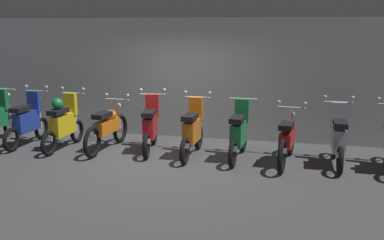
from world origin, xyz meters
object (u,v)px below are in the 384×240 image
(motorbike_slot_7, at_px, (287,139))
(motorbike_slot_6, at_px, (239,134))
(motorbike_slot_4, at_px, (150,127))
(motorbike_slot_8, at_px, (338,138))
(motorbike_slot_1, at_px, (27,122))
(motorbike_slot_3, at_px, (107,127))
(motorbike_slot_2, at_px, (63,123))
(motorbike_slot_5, at_px, (192,131))

(motorbike_slot_7, bearing_deg, motorbike_slot_6, 175.19)
(motorbike_slot_4, distance_m, motorbike_slot_6, 1.91)
(motorbike_slot_7, xyz_separation_m, motorbike_slot_8, (0.95, 0.09, 0.04))
(motorbike_slot_1, xyz_separation_m, motorbike_slot_6, (4.74, -0.04, -0.00))
(motorbike_slot_6, bearing_deg, motorbike_slot_3, 178.39)
(motorbike_slot_1, xyz_separation_m, motorbike_slot_2, (0.95, -0.11, 0.04))
(motorbike_slot_3, bearing_deg, motorbike_slot_7, -2.41)
(motorbike_slot_2, height_order, motorbike_slot_4, same)
(motorbike_slot_4, height_order, motorbike_slot_8, same)
(motorbike_slot_5, bearing_deg, motorbike_slot_2, -178.64)
(motorbike_slot_6, height_order, motorbike_slot_7, motorbike_slot_6)
(motorbike_slot_5, bearing_deg, motorbike_slot_6, 0.01)
(motorbike_slot_4, bearing_deg, motorbike_slot_7, -5.21)
(motorbike_slot_6, height_order, motorbike_slot_8, motorbike_slot_8)
(motorbike_slot_6, bearing_deg, motorbike_slot_1, 179.46)
(motorbike_slot_3, bearing_deg, motorbike_slot_2, -171.17)
(motorbike_slot_6, bearing_deg, motorbike_slot_8, 0.46)
(motorbike_slot_5, height_order, motorbike_slot_8, same)
(motorbike_slot_3, relative_size, motorbike_slot_4, 1.17)
(motorbike_slot_6, bearing_deg, motorbike_slot_4, 174.59)
(motorbike_slot_1, distance_m, motorbike_slot_7, 5.69)
(motorbike_slot_4, relative_size, motorbike_slot_8, 0.99)
(motorbike_slot_3, bearing_deg, motorbike_slot_5, -2.41)
(motorbike_slot_2, distance_m, motorbike_slot_7, 4.74)
(motorbike_slot_4, distance_m, motorbike_slot_7, 2.87)
(motorbike_slot_8, bearing_deg, motorbike_slot_1, 179.74)
(motorbike_slot_3, xyz_separation_m, motorbike_slot_6, (2.85, -0.08, 0.03))
(motorbike_slot_3, relative_size, motorbike_slot_5, 1.16)
(motorbike_slot_7, bearing_deg, motorbike_slot_1, 178.74)
(motorbike_slot_2, height_order, motorbike_slot_3, motorbike_slot_2)
(motorbike_slot_6, bearing_deg, motorbike_slot_5, -179.99)
(motorbike_slot_2, bearing_deg, motorbike_slot_6, 1.02)
(motorbike_slot_2, bearing_deg, motorbike_slot_5, 1.36)
(motorbike_slot_2, relative_size, motorbike_slot_4, 1.01)
(motorbike_slot_1, height_order, motorbike_slot_6, motorbike_slot_1)
(motorbike_slot_7, bearing_deg, motorbike_slot_2, 179.85)
(motorbike_slot_2, xyz_separation_m, motorbike_slot_5, (2.84, 0.07, -0.04))
(motorbike_slot_8, bearing_deg, motorbike_slot_5, -179.69)
(motorbike_slot_1, xyz_separation_m, motorbike_slot_7, (5.69, -0.12, -0.04))
(motorbike_slot_2, height_order, motorbike_slot_6, motorbike_slot_2)
(motorbike_slot_8, bearing_deg, motorbike_slot_6, -179.54)
(motorbike_slot_3, distance_m, motorbike_slot_4, 0.95)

